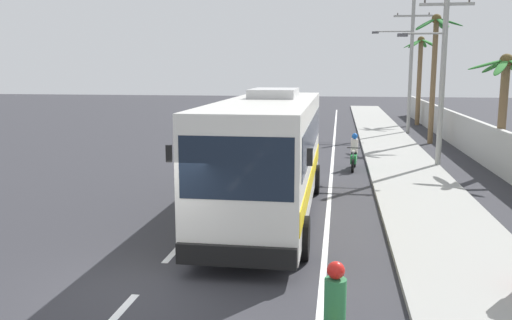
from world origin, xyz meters
The scene contains 11 objects.
ground_plane centered at (0.00, 0.00, 0.00)m, with size 160.00×160.00×0.00m, color #303035.
sidewalk_kerb centered at (6.80, 10.00, 0.07)m, with size 3.20×90.00×0.14m, color #999993.
lane_markings centered at (2.23, 14.56, 0.00)m, with size 3.77×71.00×0.01m.
boundary_wall centered at (10.60, 14.00, 0.95)m, with size 0.24×60.00×1.91m, color #B2B2AD.
coach_bus_foreground centered at (1.83, 6.00, 1.96)m, with size 3.05×10.63×3.78m.
motorcycle_beside_bus centered at (4.57, 14.11, 0.65)m, with size 0.56×1.96×1.60m.
utility_pole_mid centered at (8.27, 15.19, 4.45)m, with size 3.16×0.24×8.33m.
utility_pole_far centered at (8.53, 28.55, 5.07)m, with size 3.95×0.24×9.51m.
palm_nearest centered at (10.05, 34.58, 4.58)m, with size 2.70×2.67×6.93m.
palm_second centered at (10.72, 14.35, 3.49)m, with size 3.02×2.92×5.03m.
palm_third centered at (9.31, 23.40, 5.12)m, with size 2.83×2.82×7.54m.
Camera 1 is at (3.86, -9.68, 4.37)m, focal length 37.68 mm.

